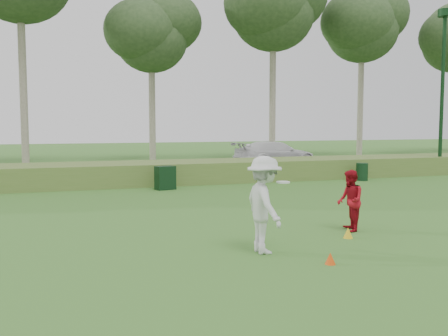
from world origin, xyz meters
name	(u,v)px	position (x,y,z in m)	size (l,w,h in m)	color
ground	(288,246)	(0.00, 0.00, 0.00)	(120.00, 120.00, 0.00)	#2F6622
reed_strip	(163,172)	(0.00, 12.00, 0.45)	(80.00, 3.00, 0.90)	#4E6D2B
park_road	(143,172)	(0.00, 17.00, 0.03)	(80.00, 6.00, 0.06)	#2D2D2D
lamp_post	(443,62)	(14.00, 11.00, 5.59)	(0.70, 0.70, 8.18)	black
tree_4	(151,33)	(2.00, 24.50, 8.59)	(6.24, 6.24, 11.50)	gray
tree_5	(273,7)	(10.00, 22.50, 10.47)	(7.28, 7.28, 14.00)	gray
tree_6	(362,24)	(18.00, 23.80, 10.10)	(7.02, 7.02, 13.50)	gray
player_white	(264,205)	(-0.66, -0.29, 0.96)	(0.90, 1.24, 1.91)	silver
player_red	(350,201)	(2.06, 0.87, 0.73)	(0.71, 0.55, 1.45)	#9F0D19
cone_orange	(330,258)	(0.13, -1.45, 0.11)	(0.19, 0.19, 0.21)	#E0460B
cone_yellow	(348,233)	(1.61, 0.24, 0.12)	(0.21, 0.21, 0.24)	gold
utility_cabinet	(165,178)	(-0.42, 9.71, 0.46)	(0.73, 0.46, 0.91)	black
trash_bin	(362,172)	(8.62, 9.87, 0.39)	(0.53, 0.53, 0.79)	black
car_right	(275,154)	(7.89, 17.46, 0.79)	(2.06, 5.06, 1.47)	silver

